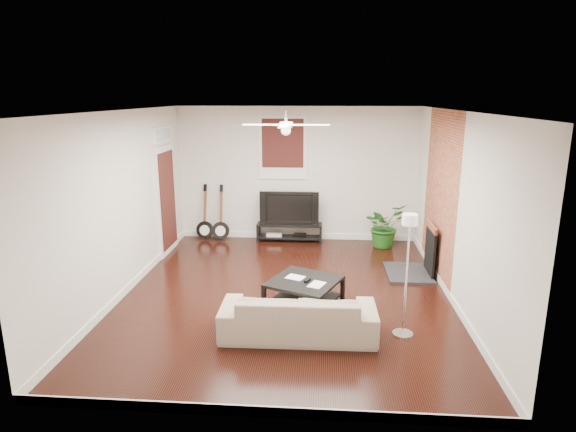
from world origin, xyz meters
The scene contains 14 objects.
room centered at (0.00, 0.00, 1.40)m, with size 5.01×6.01×2.81m.
brick_accent centered at (2.49, 1.00, 1.40)m, with size 0.02×2.20×2.80m, color #9F4A33.
fireplace centered at (2.20, 1.00, 0.46)m, with size 0.80×1.10×0.92m, color black.
window_back centered at (-0.30, 2.97, 1.95)m, with size 1.00×0.06×1.30m, color black.
door_left centered at (-2.46, 1.90, 1.25)m, with size 0.08×1.00×2.50m, color white.
tv_stand centered at (-0.15, 2.78, 0.19)m, with size 1.37×0.36×0.38m, color black.
tv centered at (-0.15, 2.80, 0.74)m, with size 1.23×0.16×0.71m, color black.
coffee_table centered at (0.30, -0.40, 0.19)m, with size 0.92×0.92×0.39m, color black.
sofa centered at (0.26, -1.33, 0.29)m, with size 1.98×0.78×0.58m, color tan.
floor_lamp centered at (1.61, -1.23, 0.81)m, with size 0.27×0.27×1.62m, color silver, non-canonical shape.
potted_plant centered at (1.80, 2.55, 0.45)m, with size 0.80×0.70×0.89m, color #1E5A19.
guitar_left centered at (-1.96, 2.75, 0.60)m, with size 0.37×0.26×1.20m, color black, non-canonical shape.
guitar_right centered at (-1.61, 2.72, 0.60)m, with size 0.37×0.26×1.20m, color black, non-canonical shape.
ceiling_fan centered at (0.00, 0.00, 2.60)m, with size 1.24×1.24×0.32m, color white, non-canonical shape.
Camera 1 is at (0.55, -6.99, 3.02)m, focal length 30.03 mm.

